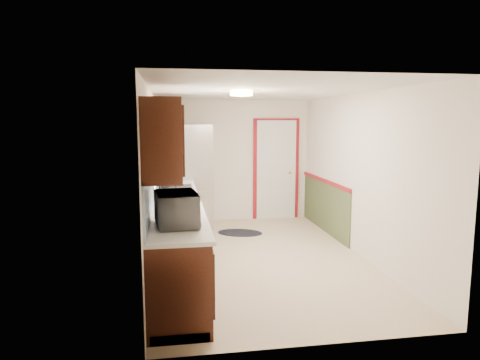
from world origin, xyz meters
name	(u,v)px	position (x,y,z in m)	size (l,w,h in m)	color
room_shell	(260,177)	(0.00, 0.00, 1.20)	(3.20, 5.20, 2.52)	beige
kitchen_run	(173,211)	(-1.24, -0.29, 0.81)	(0.63, 4.00, 2.20)	#34150B
back_wall_trim	(286,177)	(0.99, 2.21, 0.89)	(1.12, 2.30, 2.08)	maroon
ceiling_fixture	(241,93)	(-0.30, -0.20, 2.36)	(0.30, 0.30, 0.06)	#FFD88C
microwave	(177,205)	(-1.20, -1.62, 1.15)	(0.61, 0.34, 0.41)	white
refrigerator	(190,176)	(-0.92, 2.05, 0.96)	(0.83, 0.81, 1.92)	#B7B7BC
rug	(240,233)	(-0.06, 1.40, 0.01)	(0.80, 0.52, 0.01)	black
cooktop	(176,188)	(-1.19, 0.79, 0.95)	(0.52, 0.62, 0.02)	black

